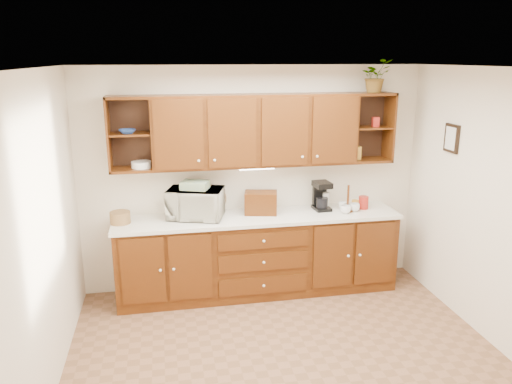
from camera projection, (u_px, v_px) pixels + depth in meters
name	position (u px, v px, depth m)	size (l,w,h in m)	color
floor	(289.00, 361.00, 4.54)	(4.00, 4.00, 0.00)	brown
ceiling	(294.00, 68.00, 3.86)	(4.00, 4.00, 0.00)	white
back_wall	(253.00, 179.00, 5.86)	(4.00, 4.00, 0.00)	#EFE2C9
left_wall	(40.00, 243.00, 3.84)	(3.50, 3.50, 0.00)	#EFE2C9
right_wall	(503.00, 213.00, 4.57)	(3.50, 3.50, 0.00)	#EFE2C9
base_cabinets	(258.00, 255.00, 5.80)	(3.20, 0.60, 0.90)	#391706
countertop	(258.00, 217.00, 5.67)	(3.24, 0.64, 0.04)	white
upper_cabinets	(257.00, 130.00, 5.56)	(3.20, 0.33, 0.80)	#391706
undercabinet_light	(257.00, 168.00, 5.61)	(0.40, 0.05, 0.03)	white
framed_picture	(452.00, 138.00, 5.27)	(0.03, 0.24, 0.30)	black
wicker_basket	(120.00, 218.00, 5.39)	(0.22, 0.22, 0.13)	olive
microwave	(196.00, 203.00, 5.55)	(0.60, 0.41, 0.33)	beige
towel_stack	(195.00, 185.00, 5.50)	(0.29, 0.21, 0.09)	#C1C75D
wine_bottle	(200.00, 205.00, 5.53)	(0.08, 0.08, 0.32)	black
woven_tray	(215.00, 211.00, 5.81)	(0.31, 0.31, 0.02)	olive
bread_box	(261.00, 203.00, 5.71)	(0.37, 0.23, 0.26)	#391706
mug_tree	(348.00, 207.00, 5.81)	(0.26, 0.27, 0.32)	#391706
canister_red	(363.00, 203.00, 5.90)	(0.12, 0.12, 0.15)	#A01F17
canister_white	(326.00, 200.00, 5.91)	(0.08, 0.08, 0.20)	white
canister_yellow	(355.00, 204.00, 5.91)	(0.09, 0.09, 0.10)	gold
coffee_maker	(321.00, 196.00, 5.86)	(0.20, 0.25, 0.34)	black
bowl_stack	(127.00, 131.00, 5.26)	(0.18, 0.18, 0.04)	navy
plate_stack	(141.00, 165.00, 5.40)	(0.21, 0.21, 0.07)	white
pantry_box_yellow	(357.00, 153.00, 5.84)	(0.08, 0.07, 0.15)	gold
pantry_box_red	(376.00, 122.00, 5.76)	(0.07, 0.07, 0.11)	#A01F17
potted_plant	(375.00, 76.00, 5.60)	(0.33, 0.29, 0.37)	#999999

